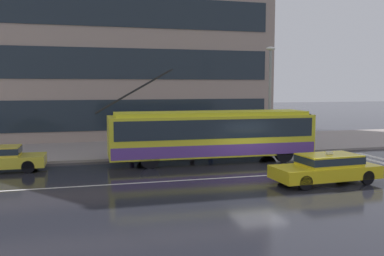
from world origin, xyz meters
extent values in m
plane|color=black|center=(0.00, 0.00, 0.00)|extent=(160.00, 160.00, 0.00)
cube|color=gray|center=(0.00, 9.52, 0.07)|extent=(80.00, 10.00, 0.14)
cube|color=beige|center=(5.65, 1.26, 0.00)|extent=(0.44, 4.40, 0.01)
cube|color=beige|center=(6.55, 1.26, 0.00)|extent=(0.44, 4.40, 0.01)
cube|color=beige|center=(7.45, 1.26, 0.00)|extent=(0.44, 4.40, 0.01)
cube|color=beige|center=(8.35, 1.26, 0.00)|extent=(0.44, 4.40, 0.01)
cube|color=silver|center=(0.00, -1.20, 0.00)|extent=(72.00, 0.14, 0.01)
cube|color=yellow|center=(-1.55, 2.92, 1.52)|extent=(11.43, 2.69, 2.21)
cube|color=yellow|center=(-1.55, 2.92, 2.72)|extent=(10.74, 2.43, 0.20)
cube|color=#1E2833|center=(-1.55, 2.92, 1.96)|extent=(10.97, 2.71, 1.02)
cube|color=#633D98|center=(-1.55, 2.92, 0.81)|extent=(11.31, 2.72, 0.62)
cube|color=#1E2833|center=(4.09, 2.81, 1.96)|extent=(0.16, 2.18, 1.10)
cube|color=black|center=(3.94, 2.81, 2.52)|extent=(0.20, 1.88, 0.28)
cylinder|color=black|center=(-5.84, 3.35, 3.97)|extent=(4.08, 0.14, 2.34)
cylinder|color=black|center=(-5.86, 2.65, 3.97)|extent=(4.08, 0.14, 2.34)
cylinder|color=black|center=(2.34, 3.93, 0.52)|extent=(1.05, 0.32, 1.04)
cylinder|color=black|center=(2.30, 1.76, 0.52)|extent=(1.05, 0.32, 1.04)
cylinder|color=black|center=(-5.17, 4.08, 0.52)|extent=(1.05, 0.32, 1.04)
cylinder|color=black|center=(-5.21, 1.90, 0.52)|extent=(1.05, 0.32, 1.04)
cylinder|color=black|center=(-11.13, 3.79, 0.31)|extent=(0.62, 0.20, 0.62)
cylinder|color=black|center=(-11.14, 2.27, 0.31)|extent=(0.62, 0.20, 0.62)
cube|color=yellow|center=(1.68, -3.29, 0.51)|extent=(4.78, 2.10, 0.55)
cube|color=yellow|center=(1.87, -3.28, 1.02)|extent=(2.62, 1.72, 0.48)
cube|color=#1E2833|center=(1.87, -3.28, 1.05)|extent=(2.66, 1.74, 0.31)
cube|color=silver|center=(1.87, -3.28, 1.33)|extent=(0.29, 0.18, 0.12)
cylinder|color=black|center=(0.19, -4.20, 0.31)|extent=(0.63, 0.24, 0.62)
cylinder|color=black|center=(0.09, -2.57, 0.31)|extent=(0.63, 0.24, 0.62)
cylinder|color=black|center=(3.27, -4.02, 0.31)|extent=(0.63, 0.24, 0.62)
cylinder|color=black|center=(3.18, -2.39, 0.31)|extent=(0.63, 0.24, 0.62)
cylinder|color=black|center=(-1.50, 6.99, 0.56)|extent=(0.14, 0.14, 0.85)
cylinder|color=black|center=(-1.65, 7.06, 0.56)|extent=(0.14, 0.14, 0.85)
cylinder|color=#544D5D|center=(-1.58, 7.02, 1.30)|extent=(0.47, 0.47, 0.62)
sphere|color=tan|center=(-1.58, 7.02, 1.72)|extent=(0.22, 0.22, 0.22)
cone|color=gold|center=(-1.69, 7.07, 2.01)|extent=(1.49, 1.49, 0.29)
cylinder|color=#333333|center=(-1.69, 7.07, 1.48)|extent=(0.02, 0.02, 0.77)
cylinder|color=#2C224E|center=(-5.72, 5.01, 0.57)|extent=(0.14, 0.14, 0.85)
cylinder|color=#2C224E|center=(-5.85, 4.91, 0.57)|extent=(0.14, 0.14, 0.85)
cylinder|color=#425545|center=(-5.78, 4.96, 1.30)|extent=(0.50, 0.50, 0.62)
sphere|color=tan|center=(-5.78, 4.96, 1.73)|extent=(0.23, 0.23, 0.23)
cone|color=#274EA8|center=(-5.69, 5.03, 2.02)|extent=(1.11, 1.11, 0.26)
cylinder|color=#333333|center=(-5.69, 5.03, 1.50)|extent=(0.02, 0.02, 0.78)
cylinder|color=navy|center=(-0.50, 6.68, 0.58)|extent=(0.14, 0.14, 0.89)
cylinder|color=navy|center=(-0.35, 6.63, 0.58)|extent=(0.14, 0.14, 0.89)
cylinder|color=gray|center=(-0.42, 6.65, 1.34)|extent=(0.45, 0.45, 0.62)
sphere|color=tan|center=(-0.42, 6.65, 1.76)|extent=(0.22, 0.22, 0.22)
cone|color=#C72A6D|center=(-0.31, 6.62, 2.05)|extent=(1.40, 1.40, 0.27)
cylinder|color=#333333|center=(-0.31, 6.62, 1.53)|extent=(0.02, 0.02, 0.77)
cylinder|color=#1E3548|center=(-4.66, 4.97, 0.57)|extent=(0.14, 0.14, 0.85)
cylinder|color=#1E3548|center=(-4.77, 5.09, 0.57)|extent=(0.14, 0.14, 0.85)
cylinder|color=gray|center=(-4.71, 5.03, 1.31)|extent=(0.51, 0.51, 0.64)
sphere|color=tan|center=(-4.71, 5.03, 1.73)|extent=(0.21, 0.21, 0.21)
cone|color=black|center=(-4.63, 4.94, 2.02)|extent=(1.24, 1.24, 0.31)
cylinder|color=#333333|center=(-4.63, 4.94, 1.48)|extent=(0.02, 0.02, 0.77)
cylinder|color=gray|center=(2.96, 5.08, 3.29)|extent=(0.16, 0.16, 6.31)
ellipsoid|color=silver|center=(2.96, 5.08, 6.57)|extent=(0.60, 0.32, 0.24)
cube|color=#1E2833|center=(-7.21, 12.23, 2.09)|extent=(26.16, 0.06, 2.28)
cube|color=#1E2833|center=(-7.21, 12.23, 5.88)|extent=(26.16, 0.06, 2.28)
cube|color=#1E2833|center=(-7.21, 12.23, 9.68)|extent=(26.16, 0.06, 2.28)
camera|label=1|loc=(-8.55, -19.15, 4.23)|focal=39.06mm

